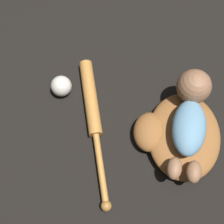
{
  "coord_description": "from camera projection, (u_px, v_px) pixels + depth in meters",
  "views": [
    {
      "loc": [
        -0.36,
        0.17,
        1.01
      ],
      "look_at": [
        0.04,
        0.26,
        0.06
      ],
      "focal_mm": 50.0,
      "sensor_mm": 36.0,
      "label": 1
    }
  ],
  "objects": [
    {
      "name": "baseball_glove",
      "position": [
        178.0,
        135.0,
        1.03
      ],
      "size": [
        0.33,
        0.31,
        0.07
      ],
      "color": "#935B2D",
      "rests_on": "ground"
    },
    {
      "name": "baby_figure",
      "position": [
        191.0,
        113.0,
        0.97
      ],
      "size": [
        0.36,
        0.12,
        0.11
      ],
      "color": "#6693B2",
      "rests_on": "baseball_glove"
    },
    {
      "name": "baseball_bat",
      "position": [
        92.0,
        111.0,
        1.08
      ],
      "size": [
        0.5,
        0.23,
        0.05
      ],
      "color": "#C6843D",
      "rests_on": "ground"
    },
    {
      "name": "baseball",
      "position": [
        61.0,
        86.0,
        1.1
      ],
      "size": [
        0.07,
        0.07,
        0.07
      ],
      "color": "silver",
      "rests_on": "ground"
    },
    {
      "name": "ground_plane",
      "position": [
        185.0,
        146.0,
        1.05
      ],
      "size": [
        6.0,
        6.0,
        0.0
      ],
      "primitive_type": "plane",
      "color": "black"
    }
  ]
}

